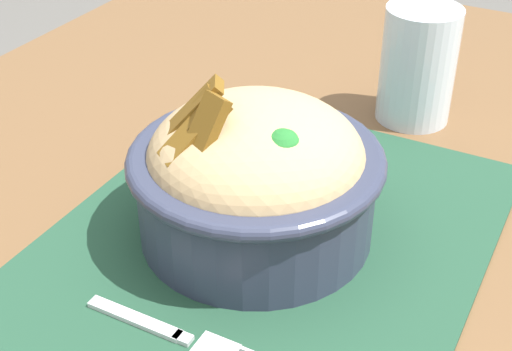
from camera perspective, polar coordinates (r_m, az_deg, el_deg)
table at (r=0.58m, az=-0.37°, el=-12.41°), size 1.17×0.83×0.70m
placemat at (r=0.52m, az=-1.23°, el=-7.29°), size 0.45×0.31×0.00m
bowl at (r=0.52m, az=-0.02°, el=0.13°), size 0.20×0.20×0.13m
fork at (r=0.47m, az=-5.60°, el=-12.58°), size 0.02×0.13×0.00m
drinking_glass at (r=0.70m, az=12.46°, el=7.91°), size 0.07×0.07×0.11m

